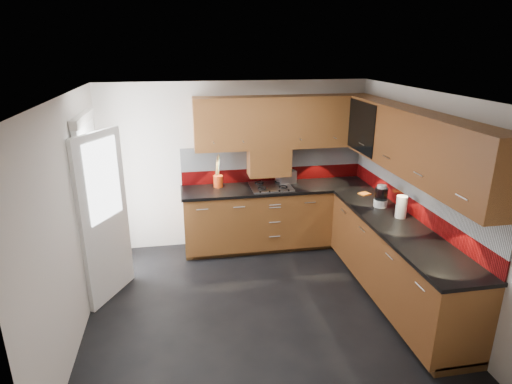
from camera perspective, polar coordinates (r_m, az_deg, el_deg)
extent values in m
cube|color=black|center=(5.13, 0.36, -15.04)|extent=(4.00, 3.80, 0.02)
cube|color=white|center=(4.27, 0.43, 13.48)|extent=(4.00, 3.80, 0.10)
cube|color=beige|center=(6.29, -2.69, 3.68)|extent=(4.00, 0.08, 2.64)
cube|color=beige|center=(2.97, 7.14, -15.17)|extent=(4.00, 0.08, 2.64)
cube|color=beige|center=(4.64, -23.93, -3.69)|extent=(0.08, 3.80, 2.64)
cube|color=beige|center=(5.25, 21.68, -0.82)|extent=(0.08, 3.80, 2.64)
cube|color=brown|center=(6.30, 2.80, -3.26)|extent=(2.70, 0.60, 0.95)
cube|color=#5B3015|center=(5.29, 18.09, -8.83)|extent=(0.60, 2.60, 0.95)
cube|color=#452B13|center=(6.50, 2.68, -6.63)|extent=(2.70, 0.54, 0.10)
cube|color=#452B13|center=(5.51, 17.92, -12.71)|extent=(0.54, 2.60, 0.10)
cube|color=black|center=(6.13, 2.79, 0.54)|extent=(2.72, 0.62, 0.04)
cube|color=black|center=(5.08, 18.61, -4.49)|extent=(0.62, 2.60, 0.04)
cube|color=maroon|center=(6.38, 2.30, 2.41)|extent=(2.70, 0.02, 0.20)
cube|color=silver|center=(6.30, 2.34, 4.76)|extent=(2.70, 0.02, 0.34)
cube|color=maroon|center=(5.44, 19.93, -1.74)|extent=(0.02, 3.20, 0.20)
cube|color=silver|center=(5.36, 20.26, 0.97)|extent=(0.02, 3.20, 0.34)
cube|color=brown|center=(6.07, 3.65, 9.30)|extent=(2.50, 0.33, 0.72)
cube|color=#5B3015|center=(5.01, 20.35, 6.07)|extent=(0.33, 2.87, 0.72)
cube|color=silver|center=(5.91, 2.59, 6.97)|extent=(1.80, 0.01, 0.16)
cube|color=silver|center=(4.94, 18.49, 3.59)|extent=(0.01, 2.00, 0.16)
cube|color=brown|center=(6.15, 1.73, 4.10)|extent=(0.60, 0.33, 0.40)
cube|color=black|center=(5.84, 13.82, 8.40)|extent=(0.01, 0.80, 0.66)
cube|color=#FFD18C|center=(5.97, 16.56, 8.38)|extent=(0.01, 0.76, 0.64)
cube|color=black|center=(5.90, 15.39, 8.58)|extent=(0.29, 0.76, 0.01)
cylinder|color=black|center=(5.67, 16.55, 9.09)|extent=(0.07, 0.07, 0.16)
cylinder|color=black|center=(5.80, 15.90, 9.36)|extent=(0.07, 0.07, 0.16)
cylinder|color=white|center=(5.93, 15.27, 9.62)|extent=(0.07, 0.07, 0.16)
cylinder|color=black|center=(6.07, 14.67, 9.87)|extent=(0.07, 0.07, 0.16)
cube|color=white|center=(5.51, -20.85, -1.82)|extent=(0.06, 0.95, 2.04)
cube|color=white|center=(5.16, -19.51, -3.29)|extent=(0.42, 0.73, 1.98)
cube|color=white|center=(5.01, -19.73, 1.50)|extent=(0.28, 0.50, 0.90)
cube|color=silver|center=(6.10, 1.99, 0.73)|extent=(0.58, 0.50, 0.02)
torus|color=black|center=(5.95, 0.83, 0.53)|extent=(0.13, 0.13, 0.02)
torus|color=black|center=(6.01, 3.63, 0.69)|extent=(0.13, 0.13, 0.02)
torus|color=black|center=(6.17, 0.40, 1.22)|extent=(0.13, 0.13, 0.02)
torus|color=black|center=(6.23, 3.11, 1.37)|extent=(0.13, 0.13, 0.02)
cube|color=black|center=(5.87, 2.49, 0.10)|extent=(0.44, 0.04, 0.02)
cylinder|color=#C73F12|center=(6.11, -5.07, 1.43)|extent=(0.13, 0.13, 0.17)
cylinder|color=olive|center=(6.07, -5.12, 3.35)|extent=(0.06, 0.02, 0.33)
cylinder|color=olive|center=(6.07, -5.03, 3.25)|extent=(0.05, 0.04, 0.31)
cylinder|color=olive|center=(6.06, -5.19, 3.45)|extent=(0.07, 0.03, 0.36)
cylinder|color=olive|center=(6.07, -4.95, 3.13)|extent=(0.04, 0.05, 0.29)
cylinder|color=olive|center=(6.06, -5.29, 3.27)|extent=(0.05, 0.05, 0.32)
cube|color=silver|center=(6.26, 4.01, 2.01)|extent=(0.31, 0.25, 0.19)
cube|color=black|center=(6.24, 4.03, 2.87)|extent=(0.20, 0.09, 0.01)
cube|color=black|center=(6.27, 3.94, 2.98)|extent=(0.20, 0.09, 0.01)
cylinder|color=white|center=(5.58, 16.24, -1.40)|extent=(0.17, 0.17, 0.09)
cylinder|color=black|center=(5.54, 16.36, -0.22)|extent=(0.16, 0.16, 0.15)
cylinder|color=white|center=(5.51, 16.45, 0.70)|extent=(0.11, 0.11, 0.04)
cylinder|color=white|center=(5.27, 18.81, -1.88)|extent=(0.13, 0.13, 0.27)
cube|color=orange|center=(5.98, 14.26, -0.24)|extent=(0.17, 0.16, 0.01)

